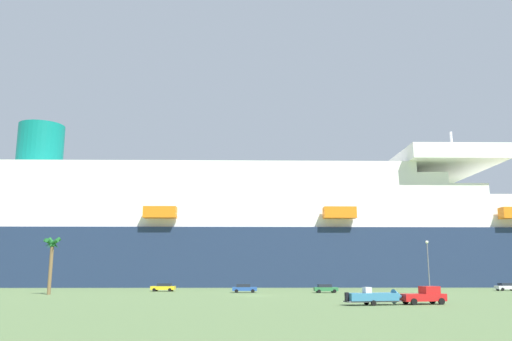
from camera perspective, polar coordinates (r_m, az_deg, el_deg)
ground_plane at (r=118.47m, az=-1.30°, el=-12.95°), size 600.00×600.00×0.00m
cruise_ship at (r=146.92m, az=-7.47°, el=-7.14°), size 300.83×54.62×53.13m
pickup_truck at (r=69.23m, az=18.06°, el=-12.99°), size 5.83×2.91×2.20m
small_boat_on_trailer at (r=66.20m, az=13.23°, el=-13.42°), size 8.54×2.90×2.15m
palm_tree at (r=98.78m, az=-21.57°, el=-8.17°), size 3.13×2.98×9.95m
street_lamp at (r=100.33m, az=18.43°, el=-9.31°), size 0.56×0.56×9.50m
parked_car_green_wagon at (r=100.26m, az=7.67°, el=-12.74°), size 4.44×2.11×1.58m
parked_car_yellow_taxi at (r=107.74m, az=-10.16°, el=-12.54°), size 5.01×2.68×1.58m
parked_car_silver_sedan at (r=120.92m, az=25.89°, el=-11.45°), size 4.65×2.14×1.58m
parked_car_blue_suv at (r=100.17m, az=-1.31°, el=-12.84°), size 4.74×2.19×1.58m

